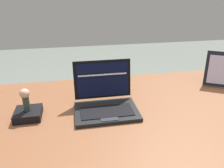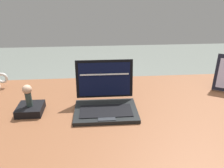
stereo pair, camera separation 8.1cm
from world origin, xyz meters
name	(u,v)px [view 2 (the right image)]	position (x,y,z in m)	size (l,w,h in m)	color
desk	(127,126)	(0.00, 0.00, 0.65)	(1.53, 0.71, 0.73)	brown
laptop_front	(105,101)	(-0.09, 0.02, 0.76)	(0.24, 0.20, 0.18)	black
figurine_stand	(30,109)	(-0.38, 0.02, 0.74)	(0.10, 0.10, 0.03)	black
figurine	(28,94)	(-0.38, 0.02, 0.81)	(0.03, 0.03, 0.09)	#2C3B37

